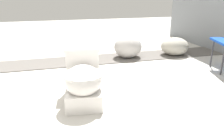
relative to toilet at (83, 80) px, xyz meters
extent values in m
plane|color=beige|center=(0.00, -0.12, -0.22)|extent=(14.00, 14.00, 0.00)
cube|color=#605B56|center=(-1.37, 0.38, -0.21)|extent=(0.56, 8.00, 0.01)
cube|color=white|center=(0.00, 0.00, -0.14)|extent=(0.64, 0.41, 0.17)
ellipsoid|color=white|center=(0.10, -0.01, 0.04)|extent=(0.48, 0.41, 0.28)
cylinder|color=white|center=(0.10, -0.01, 0.10)|extent=(0.44, 0.44, 0.03)
cube|color=white|center=(-0.21, 0.03, 0.10)|extent=(0.22, 0.36, 0.30)
cube|color=white|center=(-0.21, 0.03, 0.27)|extent=(0.25, 0.39, 0.04)
cylinder|color=silver|center=(-0.20, 0.11, 0.29)|extent=(0.02, 0.02, 0.01)
cylinder|color=#38383D|center=(-0.26, 1.89, -0.02)|extent=(0.02, 0.02, 0.40)
cylinder|color=#38383D|center=(-0.58, 1.98, -0.02)|extent=(0.02, 0.02, 0.40)
ellipsoid|color=#B7B2AD|center=(-1.36, 0.94, -0.03)|extent=(0.49, 0.54, 0.38)
ellipsoid|color=#ADA899|center=(-1.29, 1.79, -0.06)|extent=(0.45, 0.52, 0.31)
camera|label=1|loc=(2.03, -0.25, 0.83)|focal=35.00mm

